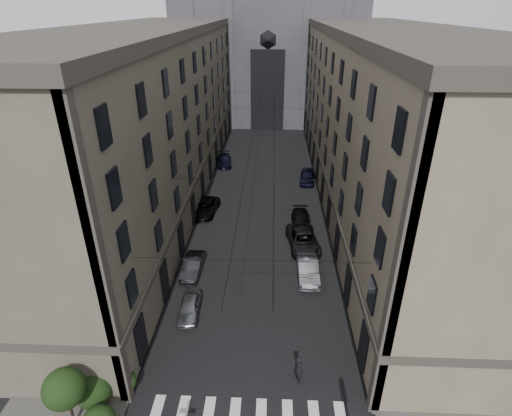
# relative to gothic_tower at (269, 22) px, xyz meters

# --- Properties ---
(sidewalk_left) EXTENTS (7.00, 80.00, 0.15)m
(sidewalk_left) POSITION_rel_gothic_tower_xyz_m (-10.50, -38.96, -17.72)
(sidewalk_left) COLOR #383533
(sidewalk_left) RESTS_ON ground
(sidewalk_right) EXTENTS (7.00, 80.00, 0.15)m
(sidewalk_right) POSITION_rel_gothic_tower_xyz_m (10.50, -38.96, -17.72)
(sidewalk_right) COLOR #383533
(sidewalk_right) RESTS_ON ground
(building_left) EXTENTS (13.60, 60.60, 18.85)m
(building_left) POSITION_rel_gothic_tower_xyz_m (-13.44, -38.96, -8.45)
(building_left) COLOR #4B4639
(building_left) RESTS_ON ground
(building_right) EXTENTS (13.60, 60.60, 18.85)m
(building_right) POSITION_rel_gothic_tower_xyz_m (13.44, -38.96, -8.45)
(building_right) COLOR brown
(building_right) RESTS_ON ground
(gothic_tower) EXTENTS (35.00, 23.00, 58.00)m
(gothic_tower) POSITION_rel_gothic_tower_xyz_m (0.00, 0.00, 0.00)
(gothic_tower) COLOR #2D2D33
(gothic_tower) RESTS_ON ground
(shrub_cluster) EXTENTS (3.90, 4.40, 3.90)m
(shrub_cluster) POSITION_rel_gothic_tower_xyz_m (-8.72, -69.95, -16.00)
(shrub_cluster) COLOR black
(shrub_cluster) RESTS_ON sidewalk_left
(tram_wires) EXTENTS (14.00, 60.00, 0.43)m
(tram_wires) POSITION_rel_gothic_tower_xyz_m (0.00, -39.33, -10.55)
(tram_wires) COLOR black
(tram_wires) RESTS_ON ground
(car_left_near) EXTENTS (1.64, 3.78, 1.27)m
(car_left_near) POSITION_rel_gothic_tower_xyz_m (-4.87, -61.29, -17.16)
(car_left_near) COLOR slate
(car_left_near) RESTS_ON ground
(car_left_midnear) EXTENTS (1.56, 4.28, 1.40)m
(car_left_midnear) POSITION_rel_gothic_tower_xyz_m (-5.58, -56.18, -17.10)
(car_left_midnear) COLOR black
(car_left_midnear) RESTS_ON ground
(car_left_midfar) EXTENTS (2.89, 5.31, 1.41)m
(car_left_midfar) POSITION_rel_gothic_tower_xyz_m (-6.20, -45.04, -17.09)
(car_left_midfar) COLOR black
(car_left_midfar) RESTS_ON ground
(car_left_far) EXTENTS (2.53, 4.99, 1.39)m
(car_left_far) POSITION_rel_gothic_tower_xyz_m (-5.84, -29.89, -17.10)
(car_left_far) COLOR black
(car_left_far) RESTS_ON ground
(car_right_near) EXTENTS (1.80, 4.91, 1.61)m
(car_right_near) POSITION_rel_gothic_tower_xyz_m (4.28, -56.24, -17.00)
(car_right_near) COLOR slate
(car_right_near) RESTS_ON ground
(car_right_midnear) EXTENTS (3.36, 6.12, 1.62)m
(car_right_midnear) POSITION_rel_gothic_tower_xyz_m (4.20, -51.66, -16.99)
(car_right_midnear) COLOR black
(car_right_midnear) RESTS_ON ground
(car_right_midfar) EXTENTS (1.99, 4.79, 1.38)m
(car_right_midfar) POSITION_rel_gothic_tower_xyz_m (4.25, -47.60, -17.11)
(car_right_midfar) COLOR black
(car_right_midfar) RESTS_ON ground
(car_right_far) EXTENTS (2.35, 4.86, 1.60)m
(car_right_far) POSITION_rel_gothic_tower_xyz_m (5.75, -35.70, -17.00)
(car_right_far) COLOR black
(car_right_far) RESTS_ON ground
(pedestrian) EXTENTS (0.72, 0.84, 1.94)m
(pedestrian) POSITION_rel_gothic_tower_xyz_m (2.97, -66.96, -16.83)
(pedestrian) COLOR black
(pedestrian) RESTS_ON ground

